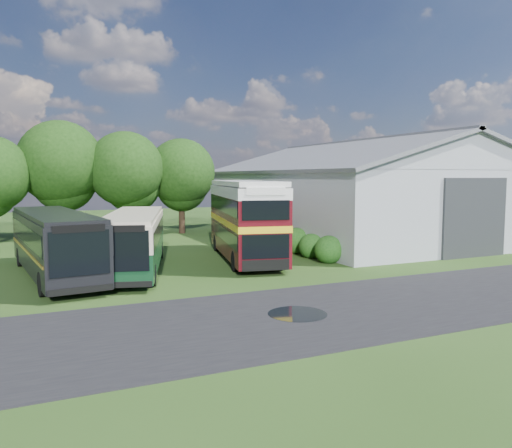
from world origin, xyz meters
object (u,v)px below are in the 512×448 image
storage_shed (360,187)px  bus_maroon_double (245,220)px  bus_green_single (135,240)px  bus_dark_single (55,243)px

storage_shed → bus_maroon_double: size_ratio=2.15×
storage_shed → bus_green_single: 21.90m
storage_shed → bus_green_single: (-20.30, -7.83, -2.49)m
bus_green_single → bus_dark_single: bearing=-164.1°
storage_shed → bus_maroon_double: (-13.43, -6.85, -1.77)m
bus_green_single → bus_dark_single: size_ratio=0.96×
bus_green_single → bus_maroon_double: bus_maroon_double is taller
bus_dark_single → storage_shed: bearing=11.1°
storage_shed → bus_green_single: bearing=-158.9°
storage_shed → bus_maroon_double: 15.18m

